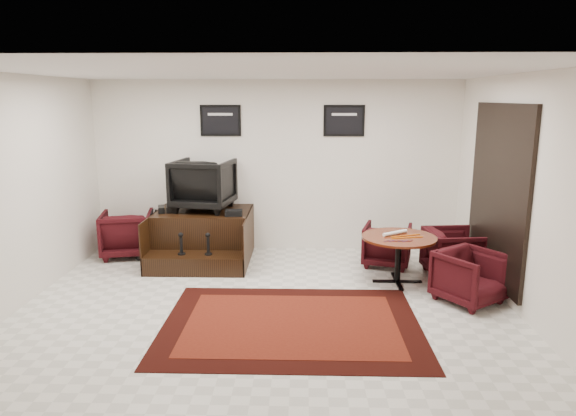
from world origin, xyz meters
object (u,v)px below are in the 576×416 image
(shine_podium, at_px, (203,237))
(shine_chair, at_px, (203,182))
(meeting_table, at_px, (399,242))
(table_chair_back, at_px, (387,243))
(armchair_side, at_px, (127,231))
(table_chair_corner, at_px, (470,274))
(table_chair_window, at_px, (454,250))

(shine_podium, height_order, shine_chair, shine_chair)
(shine_chair, bearing_deg, shine_podium, 99.17)
(shine_chair, height_order, meeting_table, shine_chair)
(table_chair_back, bearing_deg, armchair_side, 10.31)
(shine_podium, distance_m, table_chair_back, 2.87)
(meeting_table, relative_size, table_chair_corner, 1.39)
(shine_chair, distance_m, table_chair_window, 3.92)
(table_chair_window, bearing_deg, shine_chair, 71.03)
(meeting_table, distance_m, table_chair_window, 0.92)
(shine_podium, relative_size, table_chair_back, 2.19)
(table_chair_window, bearing_deg, armchair_side, 74.41)
(table_chair_back, bearing_deg, table_chair_window, 167.65)
(table_chair_window, height_order, table_chair_corner, table_chair_window)
(armchair_side, bearing_deg, shine_podium, 162.50)
(shine_podium, relative_size, table_chair_window, 2.03)
(table_chair_back, distance_m, table_chair_window, 0.99)
(table_chair_back, xyz_separation_m, table_chair_corner, (0.80, -1.44, 0.01))
(armchair_side, height_order, meeting_table, armchair_side)
(table_chair_window, bearing_deg, shine_podium, 73.24)
(table_chair_back, distance_m, table_chair_corner, 1.64)
(shine_podium, distance_m, armchair_side, 1.27)
(armchair_side, xyz_separation_m, table_chair_back, (4.12, -0.36, -0.05))
(shine_chair, bearing_deg, table_chair_corner, 162.68)
(armchair_side, relative_size, table_chair_corner, 1.11)
(shine_chair, height_order, armchair_side, shine_chair)
(shine_podium, bearing_deg, armchair_side, 174.10)
(meeting_table, height_order, table_chair_corner, table_chair_corner)
(shine_podium, bearing_deg, table_chair_corner, -24.57)
(table_chair_window, bearing_deg, table_chair_back, 56.07)
(shine_podium, relative_size, shine_chair, 1.71)
(armchair_side, bearing_deg, table_chair_window, 159.02)
(table_chair_back, bearing_deg, table_chair_corner, 134.44)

